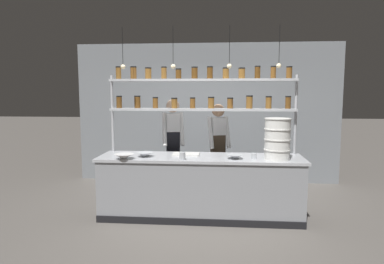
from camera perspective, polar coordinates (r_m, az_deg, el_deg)
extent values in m
plane|color=#5B5651|center=(5.32, 1.39, -13.87)|extent=(40.00, 40.00, 0.00)
cube|color=gray|center=(7.13, 2.49, 3.13)|extent=(5.41, 0.12, 2.86)
cube|color=gray|center=(5.18, 1.41, -9.31)|extent=(2.95, 0.72, 0.88)
cube|color=#ADAFB5|center=(5.07, 1.42, -4.31)|extent=(3.01, 0.76, 0.04)
cube|color=black|center=(4.96, 1.13, -14.81)|extent=(2.95, 0.03, 0.10)
cylinder|color=#ADAFB5|center=(5.63, -13.00, -1.69)|extent=(0.04, 0.04, 2.13)
cylinder|color=#ADAFB5|center=(5.48, 16.72, -2.04)|extent=(0.04, 0.04, 2.13)
cube|color=#ADAFB5|center=(5.32, 1.66, 3.78)|extent=(2.85, 0.28, 0.04)
cylinder|color=brown|center=(5.54, -12.04, 4.83)|extent=(0.09, 0.09, 0.17)
cylinder|color=black|center=(5.54, -12.07, 5.82)|extent=(0.09, 0.09, 0.02)
cylinder|color=brown|center=(5.47, -9.08, 4.88)|extent=(0.10, 0.10, 0.17)
cylinder|color=black|center=(5.46, -9.10, 5.90)|extent=(0.10, 0.10, 0.02)
cylinder|color=brown|center=(5.40, -6.13, 4.80)|extent=(0.08, 0.08, 0.15)
cylinder|color=black|center=(5.40, -6.14, 5.72)|extent=(0.09, 0.09, 0.02)
cylinder|color=brown|center=(5.35, -2.96, 4.75)|extent=(0.09, 0.09, 0.14)
cylinder|color=black|center=(5.35, -2.96, 5.62)|extent=(0.10, 0.10, 0.02)
cylinder|color=brown|center=(5.32, 0.10, 4.78)|extent=(0.08, 0.08, 0.15)
cylinder|color=black|center=(5.32, 0.10, 5.68)|extent=(0.08, 0.08, 0.02)
cylinder|color=brown|center=(5.31, 3.20, 4.81)|extent=(0.10, 0.10, 0.16)
cylinder|color=black|center=(5.30, 3.20, 5.77)|extent=(0.10, 0.10, 0.02)
cylinder|color=brown|center=(5.31, 6.37, 4.72)|extent=(0.09, 0.09, 0.15)
cylinder|color=black|center=(5.30, 6.38, 5.63)|extent=(0.09, 0.09, 0.02)
cylinder|color=brown|center=(5.32, 9.54, 4.85)|extent=(0.10, 0.10, 0.18)
cylinder|color=black|center=(5.32, 9.56, 5.93)|extent=(0.10, 0.10, 0.02)
cylinder|color=brown|center=(5.35, 12.64, 4.74)|extent=(0.09, 0.09, 0.17)
cylinder|color=black|center=(5.35, 12.67, 5.76)|extent=(0.09, 0.09, 0.02)
cylinder|color=brown|center=(5.40, 15.71, 4.68)|extent=(0.08, 0.08, 0.17)
cylinder|color=black|center=(5.40, 15.74, 5.70)|extent=(0.08, 0.08, 0.02)
cube|color=#ADAFB5|center=(5.31, 1.68, 8.64)|extent=(2.85, 0.28, 0.04)
cylinder|color=brown|center=(5.55, -12.15, 9.52)|extent=(0.08, 0.08, 0.18)
cylinder|color=black|center=(5.55, -12.17, 10.54)|extent=(0.08, 0.08, 0.02)
cylinder|color=brown|center=(5.48, -9.73, 9.60)|extent=(0.10, 0.10, 0.18)
cylinder|color=black|center=(5.49, -9.75, 10.63)|extent=(0.10, 0.10, 0.02)
cylinder|color=brown|center=(5.43, -7.30, 9.58)|extent=(0.10, 0.10, 0.16)
cylinder|color=black|center=(5.44, -7.31, 10.52)|extent=(0.10, 0.10, 0.02)
cylinder|color=brown|center=(5.38, -4.69, 9.69)|extent=(0.08, 0.08, 0.17)
cylinder|color=black|center=(5.39, -4.70, 10.70)|extent=(0.09, 0.09, 0.02)
cylinder|color=#513314|center=(5.35, -2.27, 9.57)|extent=(0.09, 0.09, 0.14)
cylinder|color=black|center=(5.35, -2.27, 10.43)|extent=(0.09, 0.09, 0.02)
cylinder|color=#513314|center=(5.33, 0.43, 9.73)|extent=(0.10, 0.10, 0.17)
cylinder|color=black|center=(5.33, 0.43, 10.73)|extent=(0.10, 0.10, 0.02)
cylinder|color=#513314|center=(5.31, 3.00, 9.75)|extent=(0.09, 0.09, 0.17)
cylinder|color=black|center=(5.32, 3.01, 10.77)|extent=(0.09, 0.09, 0.02)
cylinder|color=brown|center=(5.31, 5.65, 9.62)|extent=(0.10, 0.10, 0.15)
cylinder|color=black|center=(5.31, 5.66, 10.54)|extent=(0.10, 0.10, 0.02)
cylinder|color=brown|center=(5.32, 8.29, 9.57)|extent=(0.10, 0.10, 0.15)
cylinder|color=black|center=(5.32, 8.30, 10.47)|extent=(0.10, 0.10, 0.02)
cylinder|color=#513314|center=(5.34, 10.86, 9.64)|extent=(0.08, 0.08, 0.17)
cylinder|color=black|center=(5.34, 10.88, 10.68)|extent=(0.09, 0.09, 0.02)
cylinder|color=brown|center=(5.36, 13.39, 9.55)|extent=(0.08, 0.08, 0.17)
cylinder|color=black|center=(5.37, 13.41, 10.55)|extent=(0.08, 0.08, 0.02)
cylinder|color=brown|center=(5.40, 15.88, 9.42)|extent=(0.09, 0.09, 0.16)
cylinder|color=black|center=(5.41, 15.91, 10.38)|extent=(0.09, 0.09, 0.02)
cylinder|color=black|center=(5.91, -3.92, -7.49)|extent=(0.11, 0.11, 0.84)
cylinder|color=black|center=(5.93, -2.36, -7.45)|extent=(0.11, 0.11, 0.84)
cube|color=black|center=(5.80, -3.18, -1.69)|extent=(0.25, 0.21, 0.36)
cube|color=white|center=(5.76, -3.20, 1.57)|extent=(0.25, 0.22, 0.30)
sphere|color=beige|center=(5.75, -3.22, 4.35)|extent=(0.22, 0.22, 0.22)
cylinder|color=white|center=(5.70, -4.60, 0.47)|extent=(0.12, 0.27, 0.55)
cylinder|color=white|center=(5.73, -1.70, 0.51)|extent=(0.12, 0.27, 0.55)
cylinder|color=black|center=(5.89, 3.54, -7.73)|extent=(0.11, 0.11, 0.80)
cylinder|color=black|center=(5.94, 5.03, -7.63)|extent=(0.11, 0.11, 0.80)
cube|color=#473828|center=(5.80, 4.34, -2.17)|extent=(0.26, 0.23, 0.35)
cube|color=white|center=(5.76, 4.37, 0.94)|extent=(0.26, 0.24, 0.28)
sphere|color=#A37A5B|center=(5.74, 4.39, 3.61)|extent=(0.21, 0.21, 0.21)
cylinder|color=white|center=(5.67, 3.13, -0.11)|extent=(0.14, 0.26, 0.53)
cylinder|color=white|center=(5.76, 5.91, -0.04)|extent=(0.14, 0.26, 0.53)
cylinder|color=white|center=(4.98, 13.96, -3.70)|extent=(0.35, 0.35, 0.13)
cylinder|color=silver|center=(4.96, 13.98, -2.87)|extent=(0.37, 0.37, 0.01)
cylinder|color=white|center=(4.95, 14.01, -2.04)|extent=(0.35, 0.35, 0.13)
cylinder|color=silver|center=(4.94, 14.03, -1.20)|extent=(0.37, 0.37, 0.01)
cylinder|color=white|center=(4.93, 14.06, -0.36)|extent=(0.35, 0.35, 0.13)
cylinder|color=silver|center=(4.92, 14.08, 0.48)|extent=(0.37, 0.37, 0.01)
cylinder|color=white|center=(4.92, 14.10, 1.33)|extent=(0.35, 0.35, 0.13)
cylinder|color=silver|center=(4.91, 14.13, 2.18)|extent=(0.37, 0.37, 0.01)
cube|color=silver|center=(5.19, -0.99, -3.70)|extent=(0.40, 0.26, 0.02)
cylinder|color=#B2B7BC|center=(4.92, 7.13, -4.40)|extent=(0.10, 0.10, 0.01)
cone|color=#B2B7BC|center=(4.91, 7.14, -4.11)|extent=(0.23, 0.23, 0.06)
cylinder|color=white|center=(4.95, -11.25, -4.40)|extent=(0.12, 0.12, 0.01)
cone|color=white|center=(4.95, -11.26, -4.03)|extent=(0.28, 0.28, 0.08)
cylinder|color=silver|center=(5.08, -7.88, -4.04)|extent=(0.11, 0.11, 0.01)
cone|color=silver|center=(5.08, -7.88, -3.74)|extent=(0.24, 0.24, 0.07)
cylinder|color=#B2B7BC|center=(4.95, 10.28, -3.96)|extent=(0.07, 0.07, 0.08)
cylinder|color=#B2B7BC|center=(4.80, -1.60, -4.03)|extent=(0.09, 0.09, 0.11)
cylinder|color=black|center=(5.22, -11.51, 13.73)|extent=(0.01, 0.01, 0.57)
sphere|color=#F9E5B2|center=(5.19, -11.43, 10.59)|extent=(0.07, 0.07, 0.07)
cylinder|color=black|center=(5.06, -3.18, 14.07)|extent=(0.01, 0.01, 0.57)
sphere|color=#F9E5B2|center=(5.03, -3.16, 10.84)|extent=(0.07, 0.07, 0.07)
cylinder|color=black|center=(5.02, 6.27, 14.11)|extent=(0.01, 0.01, 0.57)
sphere|color=#F9E5B2|center=(4.99, 6.23, 10.85)|extent=(0.07, 0.07, 0.07)
cylinder|color=black|center=(5.08, 14.36, 13.86)|extent=(0.01, 0.01, 0.57)
sphere|color=#F9E5B2|center=(5.05, 14.27, 10.64)|extent=(0.07, 0.07, 0.07)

